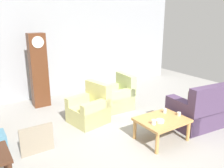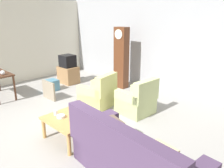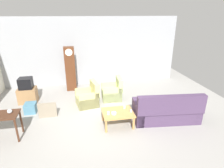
{
  "view_description": "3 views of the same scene",
  "coord_description": "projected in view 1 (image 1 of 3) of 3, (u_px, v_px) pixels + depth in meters",
  "views": [
    {
      "loc": [
        -2.76,
        -3.35,
        2.44
      ],
      "look_at": [
        -0.12,
        0.68,
        1.01
      ],
      "focal_mm": 37.43,
      "sensor_mm": 36.0,
      "label": 1
    },
    {
      "loc": [
        3.7,
        -2.6,
        2.4
      ],
      "look_at": [
        0.38,
        0.88,
        0.87
      ],
      "focal_mm": 35.69,
      "sensor_mm": 36.0,
      "label": 2
    },
    {
      "loc": [
        -0.73,
        -5.19,
        3.33
      ],
      "look_at": [
        0.44,
        0.84,
        0.94
      ],
      "focal_mm": 29.3,
      "sensor_mm": 36.0,
      "label": 3
    }
  ],
  "objects": [
    {
      "name": "ground_plane",
      "position": [
        135.0,
        138.0,
        4.83
      ],
      "size": [
        10.4,
        10.4,
        0.0
      ],
      "primitive_type": "plane",
      "color": "#999691"
    },
    {
      "name": "garage_door_wall",
      "position": [
        64.0,
        43.0,
        7.27
      ],
      "size": [
        8.4,
        0.16,
        3.2
      ],
      "primitive_type": "cube",
      "color": "#9EA0A5",
      "rests_on": "ground_plane"
    },
    {
      "name": "couch_floral",
      "position": [
        214.0,
        108.0,
        5.45
      ],
      "size": [
        2.18,
        1.09,
        1.04
      ],
      "color": "#4C3856",
      "rests_on": "ground_plane"
    },
    {
      "name": "armchair_olive_near",
      "position": [
        90.0,
        110.0,
        5.48
      ],
      "size": [
        0.91,
        0.89,
        0.92
      ],
      "color": "#CCC67A",
      "rests_on": "ground_plane"
    },
    {
      "name": "armchair_olive_far",
      "position": [
        117.0,
        97.0,
        6.3
      ],
      "size": [
        0.83,
        0.8,
        0.92
      ],
      "color": "#BFCC85",
      "rests_on": "ground_plane"
    },
    {
      "name": "coffee_table_wood",
      "position": [
        162.0,
        122.0,
        4.65
      ],
      "size": [
        0.96,
        0.76,
        0.46
      ],
      "color": "tan",
      "rests_on": "ground_plane"
    },
    {
      "name": "grandfather_clock",
      "position": [
        39.0,
        71.0,
        6.27
      ],
      "size": [
        0.44,
        0.3,
        2.0
      ],
      "color": "#562D19",
      "rests_on": "ground_plane"
    },
    {
      "name": "framed_picture_leaning",
      "position": [
        37.0,
        140.0,
        4.23
      ],
      "size": [
        0.6,
        0.05,
        0.54
      ],
      "primitive_type": "cube",
      "color": "gray",
      "rests_on": "ground_plane"
    },
    {
      "name": "cup_white_porcelain",
      "position": [
        154.0,
        122.0,
        4.38
      ],
      "size": [
        0.08,
        0.08,
        0.1
      ],
      "primitive_type": "cylinder",
      "color": "white",
      "rests_on": "coffee_table_wood"
    },
    {
      "name": "cup_blue_rimmed",
      "position": [
        165.0,
        111.0,
        4.9
      ],
      "size": [
        0.07,
        0.07,
        0.09
      ],
      "primitive_type": "cylinder",
      "color": "silver",
      "rests_on": "coffee_table_wood"
    },
    {
      "name": "cup_cream_tall",
      "position": [
        179.0,
        114.0,
        4.78
      ],
      "size": [
        0.08,
        0.08,
        0.07
      ],
      "primitive_type": "cylinder",
      "color": "beige",
      "rests_on": "coffee_table_wood"
    },
    {
      "name": "bowl_white_stacked",
      "position": [
        160.0,
        121.0,
        4.48
      ],
      "size": [
        0.16,
        0.16,
        0.05
      ],
      "primitive_type": "cylinder",
      "color": "white",
      "rests_on": "coffee_table_wood"
    }
  ]
}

